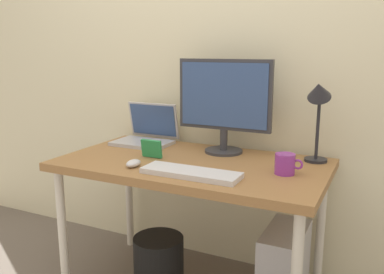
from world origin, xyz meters
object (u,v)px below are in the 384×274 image
object	(u,v)px
desk_lamp	(318,103)
computer_tower	(284,271)
laptop	(147,133)
wastebasket	(159,264)
photo_frame	(152,149)
coffee_mug	(285,164)
mouse	(133,163)
keyboard	(191,173)
desk	(192,173)
monitor	(224,101)

from	to	relation	value
desk_lamp	computer_tower	world-z (taller)	desk_lamp
laptop	wastebasket	world-z (taller)	laptop
desk_lamp	computer_tower	bearing A→B (deg)	-113.11
photo_frame	laptop	bearing A→B (deg)	125.74
coffee_mug	wastebasket	xyz separation A→B (m)	(-0.62, -0.06, -0.60)
mouse	computer_tower	size ratio (longest dim) A/B	0.21
laptop	keyboard	xyz separation A→B (m)	(0.51, -0.46, -0.05)
desk	wastebasket	bearing A→B (deg)	-153.49
monitor	coffee_mug	distance (m)	0.51
coffee_mug	wastebasket	distance (m)	0.87
laptop	photo_frame	size ratio (longest dim) A/B	2.91
photo_frame	computer_tower	xyz separation A→B (m)	(0.68, 0.08, -0.55)
desk_lamp	keyboard	size ratio (longest dim) A/B	0.94
mouse	computer_tower	bearing A→B (deg)	20.53
desk	coffee_mug	bearing A→B (deg)	-2.03
monitor	photo_frame	bearing A→B (deg)	-137.32
laptop	coffee_mug	xyz separation A→B (m)	(0.87, -0.26, -0.01)
desk_lamp	mouse	size ratio (longest dim) A/B	4.61
photo_frame	wastebasket	bearing A→B (deg)	-36.49
keyboard	wastebasket	world-z (taller)	keyboard
desk	desk_lamp	distance (m)	0.69
laptop	desk_lamp	bearing A→B (deg)	-0.96
photo_frame	wastebasket	world-z (taller)	photo_frame
desk_lamp	computer_tower	xyz separation A→B (m)	(-0.08, -0.19, -0.79)
computer_tower	mouse	bearing A→B (deg)	-159.47
laptop	keyboard	size ratio (longest dim) A/B	0.73
mouse	coffee_mug	bearing A→B (deg)	16.53
desk_lamp	photo_frame	distance (m)	0.84
wastebasket	laptop	bearing A→B (deg)	128.58
keyboard	mouse	world-z (taller)	mouse
photo_frame	mouse	bearing A→B (deg)	-87.58
laptop	wastebasket	distance (m)	0.74
desk	laptop	world-z (taller)	laptop
desk_lamp	computer_tower	size ratio (longest dim) A/B	0.99
keyboard	mouse	bearing A→B (deg)	179.26
monitor	coffee_mug	size ratio (longest dim) A/B	4.09
coffee_mug	photo_frame	distance (m)	0.67
coffee_mug	desk_lamp	bearing A→B (deg)	70.27
desk	desk_lamp	size ratio (longest dim) A/B	3.13
keyboard	photo_frame	bearing A→B (deg)	149.79
monitor	computer_tower	bearing A→B (deg)	-25.51
monitor	keyboard	distance (m)	0.51
desk_lamp	monitor	bearing A→B (deg)	-179.94
laptop	keyboard	world-z (taller)	laptop
laptop	desk_lamp	size ratio (longest dim) A/B	0.77
mouse	photo_frame	size ratio (longest dim) A/B	0.82
laptop	coffee_mug	size ratio (longest dim) A/B	2.59
photo_frame	computer_tower	distance (m)	0.87
laptop	computer_tower	size ratio (longest dim) A/B	0.76
monitor	coffee_mug	world-z (taller)	monitor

